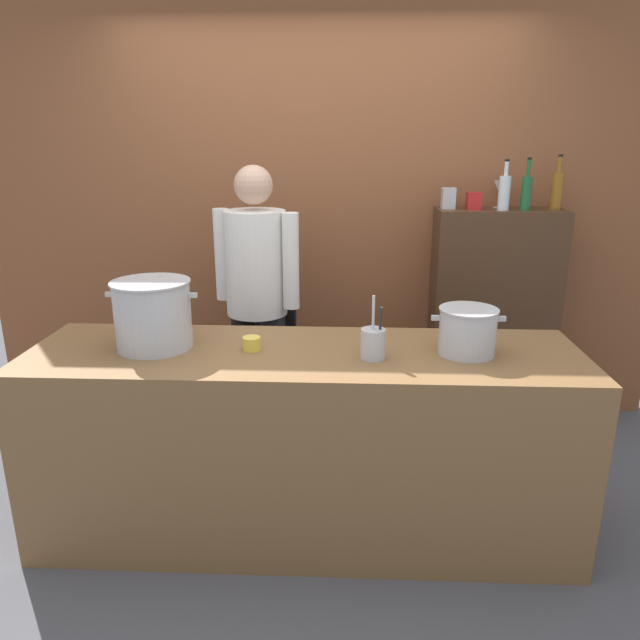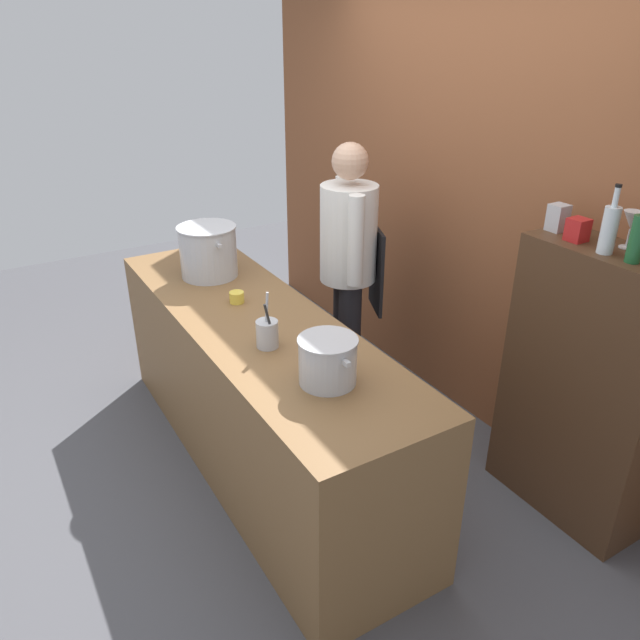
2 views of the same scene
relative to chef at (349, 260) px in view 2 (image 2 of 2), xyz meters
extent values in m
plane|color=#4C4C51|center=(0.32, -0.78, -0.96)|extent=(8.00, 8.00, 0.00)
cube|color=brown|center=(0.32, 0.62, 0.54)|extent=(4.40, 0.10, 3.00)
cube|color=brown|center=(0.32, -0.78, -0.51)|extent=(2.44, 0.70, 0.90)
cube|color=#472D1C|center=(1.43, 0.41, -0.27)|extent=(0.76, 0.32, 1.39)
cylinder|color=black|center=(0.09, -0.04, -0.54)|extent=(0.14, 0.14, 0.84)
cylinder|color=black|center=(-0.09, 0.03, -0.54)|extent=(0.14, 0.14, 0.84)
cylinder|color=white|center=(0.00, 0.00, 0.17)|extent=(0.34, 0.34, 0.58)
cube|color=black|center=(0.07, 0.16, -0.07)|extent=(0.28, 0.13, 0.52)
cylinder|color=white|center=(0.20, -0.09, 0.19)|extent=(0.09, 0.09, 0.52)
cylinder|color=white|center=(-0.20, 0.08, 0.19)|extent=(0.09, 0.09, 0.52)
sphere|color=tan|center=(0.00, 0.00, 0.59)|extent=(0.21, 0.21, 0.21)
cylinder|color=#B7BABF|center=(-0.35, -0.76, 0.08)|extent=(0.33, 0.33, 0.29)
cylinder|color=#B7BABF|center=(-0.35, -0.76, 0.23)|extent=(0.34, 0.34, 0.01)
cube|color=#B7BABF|center=(-0.53, -0.76, 0.18)|extent=(0.04, 0.02, 0.02)
cube|color=#B7BABF|center=(-0.16, -0.76, 0.18)|extent=(0.04, 0.02, 0.02)
cylinder|color=#B7BABF|center=(1.02, -0.78, 0.03)|extent=(0.24, 0.24, 0.19)
cylinder|color=#B7BABF|center=(1.02, -0.78, 0.13)|extent=(0.25, 0.25, 0.01)
cube|color=#B7BABF|center=(0.88, -0.78, 0.09)|extent=(0.04, 0.02, 0.02)
cube|color=#B7BABF|center=(1.16, -0.78, 0.09)|extent=(0.04, 0.02, 0.02)
cylinder|color=#B7BABF|center=(0.62, -0.85, 0.00)|extent=(0.10, 0.10, 0.13)
cylinder|color=#262626|center=(0.64, -0.85, 0.06)|extent=(0.01, 0.06, 0.21)
cylinder|color=#B7BABF|center=(0.61, -0.85, 0.08)|extent=(0.01, 0.03, 0.25)
cylinder|color=yellow|center=(0.09, -0.78, -0.03)|extent=(0.08, 0.08, 0.06)
cylinder|color=#1E592D|center=(1.54, 0.34, 0.52)|extent=(0.06, 0.06, 0.19)
cylinder|color=silver|center=(1.42, 0.34, 0.52)|extent=(0.07, 0.07, 0.20)
cylinder|color=silver|center=(1.42, 0.34, 0.66)|extent=(0.02, 0.02, 0.08)
cylinder|color=black|center=(1.42, 0.34, 0.71)|extent=(0.03, 0.03, 0.01)
cylinder|color=silver|center=(1.42, 0.48, 0.43)|extent=(0.06, 0.06, 0.01)
cylinder|color=silver|center=(1.42, 0.48, 0.47)|extent=(0.01, 0.01, 0.08)
cone|color=silver|center=(1.42, 0.48, 0.55)|extent=(0.08, 0.08, 0.08)
cube|color=red|center=(1.25, 0.37, 0.47)|extent=(0.08, 0.08, 0.10)
cube|color=#B2B2B7|center=(1.11, 0.41, 0.48)|extent=(0.08, 0.08, 0.12)
camera|label=1|loc=(0.50, -3.19, 0.83)|focal=32.99mm
camera|label=2|loc=(2.88, -1.92, 1.30)|focal=34.21mm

